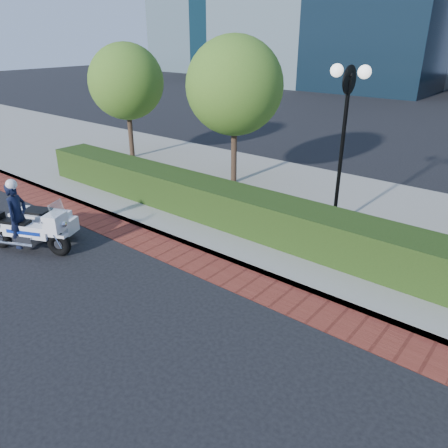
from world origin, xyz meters
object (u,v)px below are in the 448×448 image
Objects in this scene: tree_b at (235,86)px; lamppost at (345,124)px; tree_a at (126,82)px; police_motorcycle at (32,222)px.

lamppost is at bearing -16.11° from tree_b.
lamppost is at bearing -7.41° from tree_a.
tree_b reaches higher than tree_a.
tree_b is at bearing 57.13° from police_motorcycle.
tree_b is 7.56m from police_motorcycle.
police_motorcycle is at bearing -98.65° from tree_b.
tree_b is 2.03× the size of police_motorcycle.
lamppost is 0.92× the size of tree_a.
tree_b is (-4.50, 1.30, 0.48)m from lamppost.
police_motorcycle is at bearing -134.52° from lamppost.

